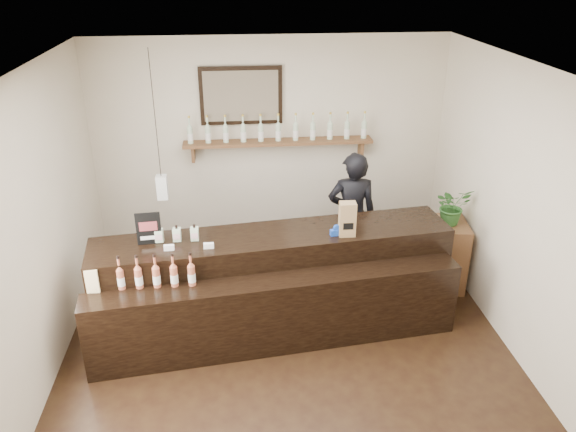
# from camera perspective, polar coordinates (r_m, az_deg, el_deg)

# --- Properties ---
(ground) EXTENTS (5.00, 5.00, 0.00)m
(ground) POSITION_cam_1_polar(r_m,az_deg,el_deg) (5.79, 0.14, -14.23)
(ground) COLOR black
(ground) RESTS_ON ground
(room_shell) EXTENTS (5.00, 5.00, 5.00)m
(room_shell) POSITION_cam_1_polar(r_m,az_deg,el_deg) (4.89, 0.16, 1.38)
(room_shell) COLOR beige
(room_shell) RESTS_ON ground
(back_wall_decor) EXTENTS (2.66, 0.96, 1.69)m
(back_wall_decor) POSITION_cam_1_polar(r_m,az_deg,el_deg) (7.10, -3.08, 9.44)
(back_wall_decor) COLOR brown
(back_wall_decor) RESTS_ON ground
(counter) EXTENTS (3.79, 1.42, 1.22)m
(counter) POSITION_cam_1_polar(r_m,az_deg,el_deg) (5.95, -1.35, -7.21)
(counter) COLOR black
(counter) RESTS_ON ground
(promo_sign) EXTENTS (0.24, 0.04, 0.34)m
(promo_sign) POSITION_cam_1_polar(r_m,az_deg,el_deg) (5.70, -13.98, -1.25)
(promo_sign) COLOR black
(promo_sign) RESTS_ON counter
(paper_bag) EXTENTS (0.17, 0.13, 0.36)m
(paper_bag) POSITION_cam_1_polar(r_m,az_deg,el_deg) (5.73, 6.05, -0.31)
(paper_bag) COLOR olive
(paper_bag) RESTS_ON counter
(tape_dispenser) EXTENTS (0.14, 0.07, 0.11)m
(tape_dispenser) POSITION_cam_1_polar(r_m,az_deg,el_deg) (5.78, 4.98, -1.55)
(tape_dispenser) COLOR #1842AA
(tape_dispenser) RESTS_ON counter
(side_cabinet) EXTENTS (0.49, 0.62, 0.83)m
(side_cabinet) POSITION_cam_1_polar(r_m,az_deg,el_deg) (6.97, 15.72, -3.77)
(side_cabinet) COLOR brown
(side_cabinet) RESTS_ON ground
(potted_plant) EXTENTS (0.47, 0.43, 0.44)m
(potted_plant) POSITION_cam_1_polar(r_m,az_deg,el_deg) (6.70, 16.34, 1.00)
(potted_plant) COLOR #306628
(potted_plant) RESTS_ON side_cabinet
(shopkeeper) EXTENTS (0.69, 0.48, 1.82)m
(shopkeeper) POSITION_cam_1_polar(r_m,az_deg,el_deg) (6.75, 6.53, 0.79)
(shopkeeper) COLOR black
(shopkeeper) RESTS_ON ground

